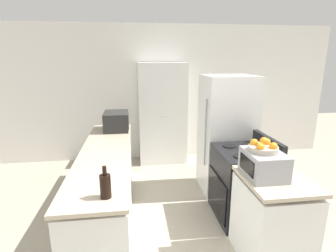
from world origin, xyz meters
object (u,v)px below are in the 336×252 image
object	(u,v)px
pantry_cabinet	(162,114)
fruit_bowl	(263,147)
refrigerator	(226,134)
wine_bottle	(105,186)
toaster_oven	(263,164)
microwave	(116,121)
stove	(243,183)

from	to	relation	value
pantry_cabinet	fruit_bowl	distance (m)	2.75
refrigerator	wine_bottle	world-z (taller)	refrigerator
wine_bottle	toaster_oven	size ratio (longest dim) A/B	0.64
refrigerator	microwave	distance (m)	1.69
stove	microwave	bearing A→B (deg)	143.58
wine_bottle	fruit_bowl	xyz separation A→B (m)	(1.43, 0.22, 0.18)
microwave	fruit_bowl	distance (m)	2.36
stove	wine_bottle	world-z (taller)	wine_bottle
refrigerator	toaster_oven	distance (m)	1.47
fruit_bowl	microwave	bearing A→B (deg)	128.35
pantry_cabinet	fruit_bowl	size ratio (longest dim) A/B	6.99
microwave	wine_bottle	world-z (taller)	microwave
stove	refrigerator	xyz separation A→B (m)	(0.04, 0.77, 0.42)
pantry_cabinet	stove	bearing A→B (deg)	-68.57
stove	refrigerator	distance (m)	0.88
wine_bottle	microwave	bearing A→B (deg)	90.72
wine_bottle	fruit_bowl	world-z (taller)	fruit_bowl
refrigerator	toaster_oven	size ratio (longest dim) A/B	4.15
microwave	wine_bottle	bearing A→B (deg)	-89.28
pantry_cabinet	wine_bottle	world-z (taller)	pantry_cabinet
pantry_cabinet	toaster_oven	world-z (taller)	pantry_cabinet
refrigerator	toaster_oven	world-z (taller)	refrigerator
stove	fruit_bowl	xyz separation A→B (m)	(-0.14, -0.67, 0.72)
stove	microwave	xyz separation A→B (m)	(-1.60, 1.18, 0.58)
pantry_cabinet	wine_bottle	size ratio (longest dim) A/B	7.05
stove	fruit_bowl	world-z (taller)	fruit_bowl
stove	refrigerator	world-z (taller)	refrigerator
pantry_cabinet	refrigerator	size ratio (longest dim) A/B	1.09
stove	fruit_bowl	distance (m)	0.99
refrigerator	microwave	xyz separation A→B (m)	(-1.63, 0.41, 0.16)
stove	microwave	size ratio (longest dim) A/B	2.19
stove	toaster_oven	world-z (taller)	toaster_oven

